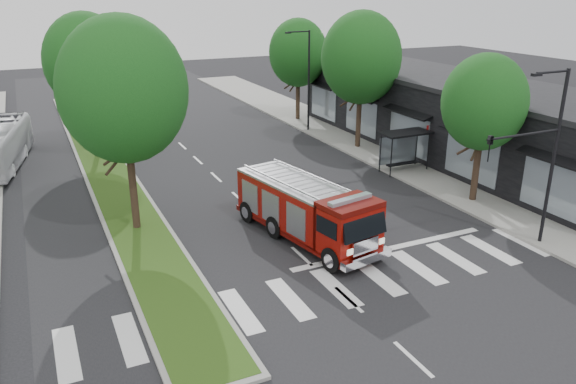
{
  "coord_description": "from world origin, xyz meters",
  "views": [
    {
      "loc": [
        -9.94,
        -19.84,
        11.19
      ],
      "look_at": [
        0.86,
        3.26,
        1.8
      ],
      "focal_mm": 35.0,
      "sensor_mm": 36.0,
      "label": 1
    }
  ],
  "objects": [
    {
      "name": "streetlight_right_far",
      "position": [
        10.35,
        20.0,
        4.48
      ],
      "size": [
        2.11,
        0.2,
        8.0
      ],
      "color": "black",
      "rests_on": "ground"
    },
    {
      "name": "tree_right_near",
      "position": [
        11.5,
        2.0,
        5.51
      ],
      "size": [
        4.4,
        4.4,
        8.05
      ],
      "color": "black",
      "rests_on": "ground"
    },
    {
      "name": "median",
      "position": [
        -6.0,
        18.0,
        0.08
      ],
      "size": [
        3.0,
        50.0,
        0.15
      ],
      "color": "gray",
      "rests_on": "ground"
    },
    {
      "name": "tree_right_far",
      "position": [
        11.5,
        24.0,
        5.84
      ],
      "size": [
        5.0,
        5.0,
        8.73
      ],
      "color": "black",
      "rests_on": "ground"
    },
    {
      "name": "tree_median_near",
      "position": [
        -6.0,
        6.0,
        6.81
      ],
      "size": [
        5.8,
        5.8,
        10.16
      ],
      "color": "black",
      "rests_on": "ground"
    },
    {
      "name": "storefront_row",
      "position": [
        17.0,
        10.0,
        2.5
      ],
      "size": [
        8.0,
        30.0,
        5.0
      ],
      "primitive_type": "cube",
      "color": "black",
      "rests_on": "ground"
    },
    {
      "name": "streetlight_right_near",
      "position": [
        9.61,
        -3.5,
        4.67
      ],
      "size": [
        4.08,
        0.22,
        8.0
      ],
      "color": "black",
      "rests_on": "ground"
    },
    {
      "name": "fire_engine",
      "position": [
        1.01,
        1.67,
        1.42
      ],
      "size": [
        4.09,
        8.84,
        2.95
      ],
      "rotation": [
        0.0,
        0.0,
        0.19
      ],
      "color": "#500804",
      "rests_on": "ground"
    },
    {
      "name": "tree_right_mid",
      "position": [
        11.5,
        14.0,
        6.49
      ],
      "size": [
        5.6,
        5.6,
        9.72
      ],
      "color": "black",
      "rests_on": "ground"
    },
    {
      "name": "city_bus",
      "position": [
        -12.0,
        20.16,
        1.4
      ],
      "size": [
        4.12,
        10.3,
        2.8
      ],
      "primitive_type": "imported",
      "rotation": [
        0.0,
        0.0,
        -0.18
      ],
      "color": "silver",
      "rests_on": "ground"
    },
    {
      "name": "sidewalk_right",
      "position": [
        12.5,
        10.0,
        0.07
      ],
      "size": [
        5.0,
        80.0,
        0.15
      ],
      "primitive_type": "cube",
      "color": "gray",
      "rests_on": "ground"
    },
    {
      "name": "tree_median_far",
      "position": [
        -6.0,
        20.0,
        6.49
      ],
      "size": [
        5.6,
        5.6,
        9.72
      ],
      "color": "black",
      "rests_on": "ground"
    },
    {
      "name": "ground",
      "position": [
        0.0,
        0.0,
        0.0
      ],
      "size": [
        140.0,
        140.0,
        0.0
      ],
      "primitive_type": "plane",
      "color": "black",
      "rests_on": "ground"
    },
    {
      "name": "bus_shelter",
      "position": [
        11.2,
        8.15,
        2.04
      ],
      "size": [
        3.2,
        1.6,
        2.61
      ],
      "color": "black",
      "rests_on": "ground"
    }
  ]
}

